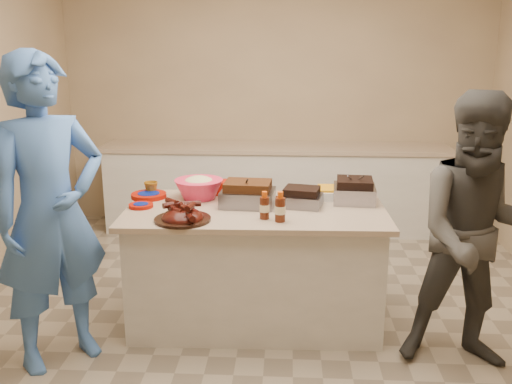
# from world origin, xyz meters

# --- Properties ---
(room) EXTENTS (4.50, 5.00, 2.70)m
(room) POSITION_xyz_m (0.00, 0.00, 0.00)
(room) COLOR tan
(room) RESTS_ON ground
(back_counter) EXTENTS (3.60, 0.64, 0.90)m
(back_counter) POSITION_xyz_m (0.00, 2.20, 0.45)
(back_counter) COLOR silver
(back_counter) RESTS_ON ground
(island) EXTENTS (1.80, 0.98, 0.84)m
(island) POSITION_xyz_m (-0.09, 0.13, 0.00)
(island) COLOR silver
(island) RESTS_ON ground
(rib_platter) EXTENTS (0.41, 0.41, 0.15)m
(rib_platter) POSITION_xyz_m (-0.54, -0.18, 0.84)
(rib_platter) COLOR #430F09
(rib_platter) RESTS_ON island
(pulled_pork_tray) EXTENTS (0.39, 0.31, 0.11)m
(pulled_pork_tray) POSITION_xyz_m (-0.14, 0.18, 0.84)
(pulled_pork_tray) COLOR #47230F
(pulled_pork_tray) RESTS_ON island
(brisket_tray) EXTENTS (0.31, 0.28, 0.08)m
(brisket_tray) POSITION_xyz_m (0.23, 0.19, 0.84)
(brisket_tray) COLOR black
(brisket_tray) RESTS_ON island
(roasting_pan) EXTENTS (0.31, 0.31, 0.12)m
(roasting_pan) POSITION_xyz_m (0.61, 0.32, 0.84)
(roasting_pan) COLOR gray
(roasting_pan) RESTS_ON island
(coleslaw_bowl) EXTENTS (0.36, 0.36, 0.24)m
(coleslaw_bowl) POSITION_xyz_m (-0.51, 0.34, 0.84)
(coleslaw_bowl) COLOR #E5284D
(coleslaw_bowl) RESTS_ON island
(sausage_plate) EXTENTS (0.37, 0.37, 0.05)m
(sausage_plate) POSITION_xyz_m (-0.08, 0.38, 0.84)
(sausage_plate) COLOR silver
(sausage_plate) RESTS_ON island
(mac_cheese_dish) EXTENTS (0.33, 0.25, 0.08)m
(mac_cheese_dish) POSITION_xyz_m (0.50, 0.42, 0.84)
(mac_cheese_dish) COLOR orange
(mac_cheese_dish) RESTS_ON island
(bbq_bottle_a) EXTENTS (0.06, 0.06, 0.18)m
(bbq_bottle_a) POSITION_xyz_m (-0.02, -0.11, 0.84)
(bbq_bottle_a) COLOR #43180B
(bbq_bottle_a) RESTS_ON island
(bbq_bottle_b) EXTENTS (0.07, 0.07, 0.20)m
(bbq_bottle_b) POSITION_xyz_m (0.09, -0.16, 0.84)
(bbq_bottle_b) COLOR #43180B
(bbq_bottle_b) RESTS_ON island
(mustard_bottle) EXTENTS (0.05, 0.05, 0.13)m
(mustard_bottle) POSITION_xyz_m (-0.19, 0.16, 0.84)
(mustard_bottle) COLOR gold
(mustard_bottle) RESTS_ON island
(sauce_bowl) EXTENTS (0.14, 0.05, 0.14)m
(sauce_bowl) POSITION_xyz_m (-0.07, 0.30, 0.84)
(sauce_bowl) COLOR silver
(sauce_bowl) RESTS_ON island
(plate_stack_large) EXTENTS (0.26, 0.26, 0.03)m
(plate_stack_large) POSITION_xyz_m (-0.88, 0.35, 0.84)
(plate_stack_large) COLOR #8F0E02
(plate_stack_large) RESTS_ON island
(plate_stack_small) EXTENTS (0.17, 0.17, 0.02)m
(plate_stack_small) POSITION_xyz_m (-0.88, 0.10, 0.84)
(plate_stack_small) COLOR #8F0E02
(plate_stack_small) RESTS_ON island
(plastic_cup) EXTENTS (0.11, 0.10, 0.10)m
(plastic_cup) POSITION_xyz_m (-0.89, 0.44, 0.84)
(plastic_cup) COLOR #875510
(plastic_cup) RESTS_ON island
(basket_stack) EXTENTS (0.22, 0.20, 0.09)m
(basket_stack) POSITION_xyz_m (-0.38, 0.49, 0.84)
(basket_stack) COLOR #8F0E02
(basket_stack) RESTS_ON island
(guest_blue) EXTENTS (1.85, 1.86, 0.46)m
(guest_blue) POSITION_xyz_m (-1.28, -0.46, 0.00)
(guest_blue) COLOR #4373C2
(guest_blue) RESTS_ON ground
(guest_gray) EXTENTS (0.93, 1.74, 0.64)m
(guest_gray) POSITION_xyz_m (1.27, -0.36, 0.00)
(guest_gray) COLOR #46443F
(guest_gray) RESTS_ON ground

